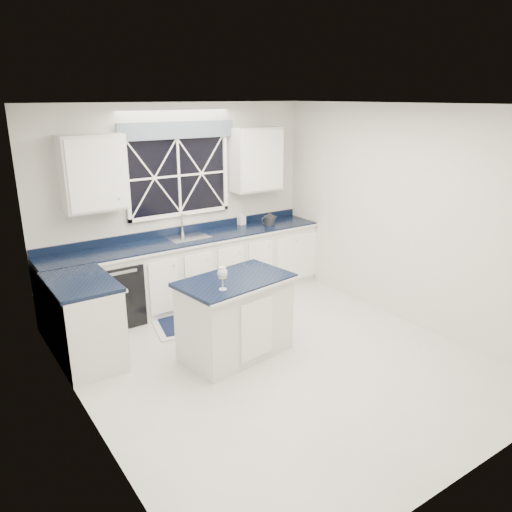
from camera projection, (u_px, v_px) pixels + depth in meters
ground at (275, 359)px, 5.52m from camera, size 4.50×4.50×0.00m
back_wall at (179, 204)px, 6.87m from camera, size 4.00×0.10×2.70m
base_cabinets at (175, 280)px, 6.60m from camera, size 3.99×1.60×0.90m
countertop at (190, 239)px, 6.76m from camera, size 3.98×0.64×0.04m
dishwasher at (114, 291)px, 6.33m from camera, size 0.60×0.58×0.82m
window at (178, 170)px, 6.68m from camera, size 1.65×0.09×1.26m
upper_cabinets at (182, 166)px, 6.56m from camera, size 3.10×0.34×0.90m
faucet at (183, 224)px, 6.86m from camera, size 0.05×0.20×0.30m
island at (235, 317)px, 5.50m from camera, size 1.30×0.89×0.90m
rug at (210, 317)px, 6.54m from camera, size 1.62×1.18×0.02m
kettle at (269, 219)px, 7.42m from camera, size 0.26×0.18×0.18m
wine_glass at (222, 274)px, 5.01m from camera, size 0.10×0.10×0.24m
soap_bottle at (242, 217)px, 7.42m from camera, size 0.10×0.11×0.22m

